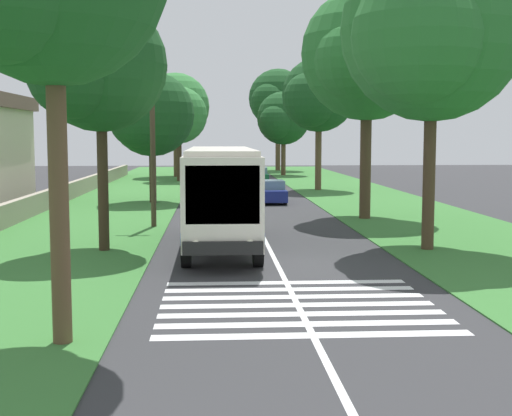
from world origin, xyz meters
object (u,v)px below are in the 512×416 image
roadside_tree_right_0 (276,100)px  roadside_tree_right_1 (427,34)px  trailing_minibus_0 (215,161)px  roadside_tree_right_2 (282,120)px  trailing_car_2 (214,179)px  roadside_tree_left_1 (97,70)px  utility_pole (153,139)px  trailing_car_3 (258,176)px  roadside_tree_right_4 (316,97)px  trailing_car_1 (219,186)px  coach_bus (221,191)px  trailing_car_0 (271,192)px  roadside_tree_left_3 (173,109)px  roadside_tree_left_0 (178,116)px  roadside_tree_left_2 (150,116)px  roadside_tree_right_3 (364,58)px

roadside_tree_right_0 → roadside_tree_right_1: (-61.28, 0.07, -0.81)m
trailing_minibus_0 → roadside_tree_right_2: roadside_tree_right_2 is taller
trailing_car_2 → roadside_tree_left_1: bearing=172.6°
roadside_tree_right_2 → utility_pole: 44.48m
trailing_car_3 → roadside_tree_right_4: size_ratio=0.42×
trailing_car_1 → roadside_tree_right_0: (36.32, -7.36, 7.96)m
coach_bus → utility_pole: (6.23, 3.02, 1.90)m
trailing_car_3 → trailing_car_0: bearing=178.9°
roadside_tree_left_3 → roadside_tree_right_0: bearing=-42.0°
roadside_tree_left_0 → trailing_car_2: bearing=-157.9°
roadside_tree_left_0 → roadside_tree_right_1: 42.42m
roadside_tree_left_0 → roadside_tree_right_0: roadside_tree_right_0 is taller
roadside_tree_right_0 → roadside_tree_left_1: bearing=169.0°
roadside_tree_left_3 → utility_pole: (-40.92, -1.30, -2.99)m
coach_bus → trailing_car_2: 31.76m
roadside_tree_left_2 → roadside_tree_left_3: bearing=0.2°
trailing_car_0 → trailing_minibus_0: 31.52m
roadside_tree_right_1 → roadside_tree_left_1: bearing=87.1°
trailing_car_2 → roadside_tree_right_2: (17.78, -7.34, 5.32)m
trailing_car_2 → roadside_tree_left_3: roadside_tree_left_3 is taller
coach_bus → roadside_tree_right_3: (9.10, -7.27, 5.92)m
trailing_car_1 → roadside_tree_right_1: (-24.97, -7.29, 7.15)m
roadside_tree_right_1 → trailing_car_1: bearing=16.3°
roadside_tree_left_2 → utility_pole: roadside_tree_left_2 is taller
trailing_car_2 → roadside_tree_right_4: roadside_tree_right_4 is taller
trailing_minibus_0 → roadside_tree_right_4: roadside_tree_right_4 is taller
roadside_tree_right_2 → roadside_tree_right_4: bearing=-178.4°
trailing_car_0 → trailing_car_3: 19.29m
trailing_car_3 → roadside_tree_left_2: bearing=157.3°
roadside_tree_right_0 → trailing_car_2: bearing=164.9°
roadside_tree_left_3 → utility_pole: roadside_tree_left_3 is taller
trailing_minibus_0 → roadside_tree_left_1: roadside_tree_left_1 is taller
roadside_tree_left_3 → roadside_tree_right_1: size_ratio=0.95×
roadside_tree_left_2 → trailing_car_3: bearing=-22.7°
coach_bus → roadside_tree_left_2: bearing=12.9°
trailing_car_3 → trailing_minibus_0: size_ratio=0.72×
trailing_car_3 → roadside_tree_right_2: roadside_tree_right_2 is taller
trailing_car_0 → roadside_tree_right_2: 32.05m
roadside_tree_left_3 → roadside_tree_right_3: size_ratio=0.93×
roadside_tree_right_3 → roadside_tree_right_2: bearing=0.2°
roadside_tree_right_1 → utility_pole: (7.30, 10.41, -3.77)m
trailing_minibus_0 → trailing_car_2: bearing=179.4°
roadside_tree_left_2 → trailing_car_0: bearing=-92.4°
trailing_car_1 → roadside_tree_right_2: (25.61, -7.01, 5.32)m
roadside_tree_right_0 → trailing_car_3: bearing=170.7°
trailing_car_3 → roadside_tree_left_3: roadside_tree_left_3 is taller
roadside_tree_left_3 → roadside_tree_right_4: roadside_tree_left_3 is taller
trailing_car_2 → roadside_tree_right_1: bearing=-166.9°
trailing_car_3 → roadside_tree_right_0: size_ratio=0.35×
roadside_tree_left_3 → trailing_car_1: bearing=-169.2°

